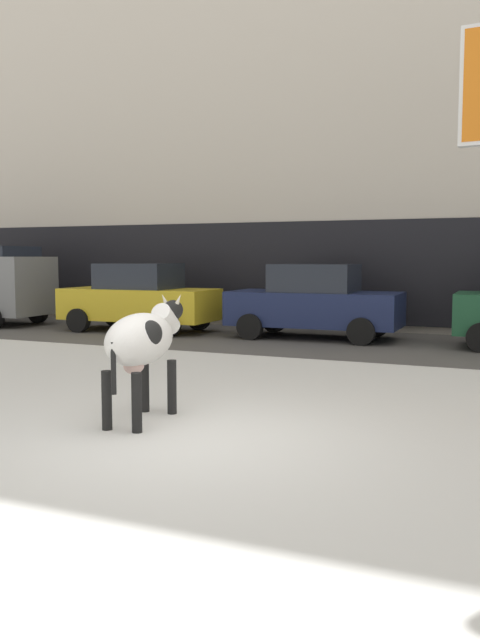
{
  "coord_description": "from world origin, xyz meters",
  "views": [
    {
      "loc": [
        3.48,
        -6.46,
        2.03
      ],
      "look_at": [
        -0.45,
        2.48,
        1.1
      ],
      "focal_mm": 37.67,
      "sensor_mm": 36.0,
      "label": 1
    }
  ],
  "objects_px": {
    "car_yellow_sedan": "(139,298)",
    "pedestrian_far_left": "(181,294)",
    "cow_holstein": "(143,340)",
    "pedestrian_near_billboard": "(358,298)",
    "car_navy_sedan": "(314,302)"
  },
  "relations": [
    {
      "from": "cow_holstein",
      "to": "pedestrian_near_billboard",
      "type": "distance_m",
      "value": 11.26
    },
    {
      "from": "car_yellow_sedan",
      "to": "cow_holstein",
      "type": "bearing_deg",
      "value": -57.47
    },
    {
      "from": "car_yellow_sedan",
      "to": "pedestrian_far_left",
      "type": "xyz_separation_m",
      "value": [
        -0.2,
        2.74,
        -0.03
      ]
    },
    {
      "from": "cow_holstein",
      "to": "pedestrian_far_left",
      "type": "bearing_deg",
      "value": 116.59
    },
    {
      "from": "car_navy_sedan",
      "to": "car_yellow_sedan",
      "type": "bearing_deg",
      "value": -175.79
    },
    {
      "from": "cow_holstein",
      "to": "car_navy_sedan",
      "type": "distance_m",
      "value": 8.9
    },
    {
      "from": "car_yellow_sedan",
      "to": "pedestrian_near_billboard",
      "type": "bearing_deg",
      "value": 27.11
    },
    {
      "from": "pedestrian_far_left",
      "to": "pedestrian_near_billboard",
      "type": "bearing_deg",
      "value": 0.0
    },
    {
      "from": "cow_holstein",
      "to": "car_navy_sedan",
      "type": "xyz_separation_m",
      "value": [
        -0.59,
        8.88,
        -0.09
      ]
    },
    {
      "from": "cow_holstein",
      "to": "car_yellow_sedan",
      "type": "xyz_separation_m",
      "value": [
        -5.43,
        8.52,
        -0.09
      ]
    },
    {
      "from": "pedestrian_far_left",
      "to": "car_navy_sedan",
      "type": "bearing_deg",
      "value": -25.29
    },
    {
      "from": "cow_holstein",
      "to": "pedestrian_near_billboard",
      "type": "bearing_deg",
      "value": 90.42
    },
    {
      "from": "car_yellow_sedan",
      "to": "car_navy_sedan",
      "type": "relative_size",
      "value": 1.0
    },
    {
      "from": "cow_holstein",
      "to": "pedestrian_near_billboard",
      "type": "relative_size",
      "value": 1.11
    },
    {
      "from": "pedestrian_near_billboard",
      "to": "pedestrian_far_left",
      "type": "distance_m",
      "value": 5.55
    }
  ]
}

